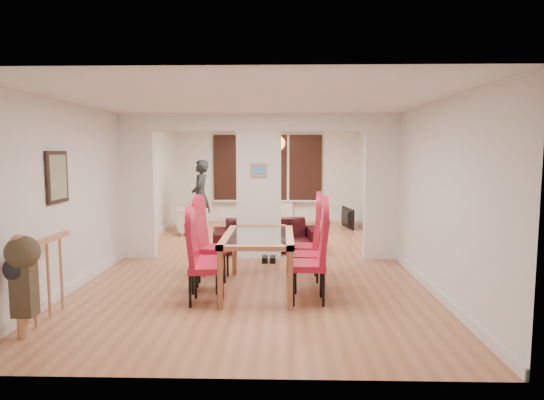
{
  "coord_description": "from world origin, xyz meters",
  "views": [
    {
      "loc": [
        0.44,
        -8.16,
        1.91
      ],
      "look_at": [
        0.22,
        0.6,
        1.0
      ],
      "focal_mm": 30.0,
      "sensor_mm": 36.0,
      "label": 1
    }
  ],
  "objects_px": {
    "dining_chair_ra": "(308,258)",
    "television": "(344,218)",
    "dining_table": "(259,262)",
    "sofa": "(267,235)",
    "dining_chair_rb": "(309,250)",
    "dining_chair_lc": "(214,243)",
    "dining_chair_lb": "(206,255)",
    "armchair": "(191,220)",
    "coffee_table": "(282,229)",
    "dining_chair_la": "(206,261)",
    "person": "(201,196)",
    "dining_chair_rc": "(304,242)",
    "bowl": "(273,222)",
    "bottle": "(272,217)"
  },
  "relations": [
    {
      "from": "dining_chair_ra",
      "to": "television",
      "type": "bearing_deg",
      "value": 80.04
    },
    {
      "from": "dining_chair_ra",
      "to": "television",
      "type": "height_order",
      "value": "dining_chair_ra"
    },
    {
      "from": "dining_table",
      "to": "sofa",
      "type": "height_order",
      "value": "dining_table"
    },
    {
      "from": "dining_table",
      "to": "sofa",
      "type": "xyz_separation_m",
      "value": [
        0.02,
        2.59,
        -0.09
      ]
    },
    {
      "from": "dining_chair_rb",
      "to": "dining_chair_lc",
      "type": "bearing_deg",
      "value": 164.2
    },
    {
      "from": "dining_table",
      "to": "sofa",
      "type": "bearing_deg",
      "value": 89.51
    },
    {
      "from": "dining_chair_lb",
      "to": "dining_chair_ra",
      "type": "distance_m",
      "value": 1.44
    },
    {
      "from": "sofa",
      "to": "television",
      "type": "height_order",
      "value": "sofa"
    },
    {
      "from": "armchair",
      "to": "coffee_table",
      "type": "xyz_separation_m",
      "value": [
        2.16,
        -0.01,
        -0.19
      ]
    },
    {
      "from": "television",
      "to": "dining_chair_la",
      "type": "bearing_deg",
      "value": 146.93
    },
    {
      "from": "dining_chair_rb",
      "to": "armchair",
      "type": "xyz_separation_m",
      "value": [
        -2.54,
        4.39,
        -0.25
      ]
    },
    {
      "from": "person",
      "to": "television",
      "type": "relative_size",
      "value": 1.94
    },
    {
      "from": "dining_chair_rc",
      "to": "person",
      "type": "relative_size",
      "value": 0.67
    },
    {
      "from": "dining_chair_lc",
      "to": "bowl",
      "type": "height_order",
      "value": "dining_chair_lc"
    },
    {
      "from": "bottle",
      "to": "armchair",
      "type": "bearing_deg",
      "value": -177.51
    },
    {
      "from": "dining_chair_rc",
      "to": "coffee_table",
      "type": "distance_m",
      "value": 3.9
    },
    {
      "from": "dining_chair_lb",
      "to": "bottle",
      "type": "xyz_separation_m",
      "value": [
        0.79,
        4.56,
        -0.13
      ]
    },
    {
      "from": "dining_table",
      "to": "dining_chair_rb",
      "type": "xyz_separation_m",
      "value": [
        0.7,
        0.01,
        0.18
      ]
    },
    {
      "from": "dining_chair_lc",
      "to": "sofa",
      "type": "height_order",
      "value": "dining_chair_lc"
    },
    {
      "from": "dining_chair_lc",
      "to": "television",
      "type": "bearing_deg",
      "value": 72.33
    },
    {
      "from": "dining_chair_lb",
      "to": "dining_chair_ra",
      "type": "relative_size",
      "value": 0.9
    },
    {
      "from": "dining_chair_rb",
      "to": "sofa",
      "type": "height_order",
      "value": "dining_chair_rb"
    },
    {
      "from": "sofa",
      "to": "bowl",
      "type": "height_order",
      "value": "sofa"
    },
    {
      "from": "dining_chair_lb",
      "to": "bowl",
      "type": "xyz_separation_m",
      "value": [
        0.81,
        4.5,
        -0.23
      ]
    },
    {
      "from": "sofa",
      "to": "bowl",
      "type": "distance_m",
      "value": 1.85
    },
    {
      "from": "dining_chair_lb",
      "to": "dining_chair_lc",
      "type": "height_order",
      "value": "dining_chair_lc"
    },
    {
      "from": "bottle",
      "to": "bowl",
      "type": "bearing_deg",
      "value": -68.47
    },
    {
      "from": "person",
      "to": "television",
      "type": "xyz_separation_m",
      "value": [
        3.56,
        0.61,
        -0.61
      ]
    },
    {
      "from": "dining_chair_rb",
      "to": "bottle",
      "type": "height_order",
      "value": "dining_chair_rb"
    },
    {
      "from": "dining_chair_lc",
      "to": "armchair",
      "type": "xyz_separation_m",
      "value": [
        -1.13,
        3.91,
        -0.24
      ]
    },
    {
      "from": "dining_table",
      "to": "dining_chair_rb",
      "type": "distance_m",
      "value": 0.72
    },
    {
      "from": "dining_chair_lb",
      "to": "television",
      "type": "xyz_separation_m",
      "value": [
        2.62,
        5.4,
        -0.25
      ]
    },
    {
      "from": "armchair",
      "to": "coffee_table",
      "type": "height_order",
      "value": "armchair"
    },
    {
      "from": "dining_chair_ra",
      "to": "dining_chair_rc",
      "type": "bearing_deg",
      "value": 92.49
    },
    {
      "from": "armchair",
      "to": "person",
      "type": "distance_m",
      "value": 0.66
    },
    {
      "from": "dining_table",
      "to": "dining_chair_la",
      "type": "bearing_deg",
      "value": -137.84
    },
    {
      "from": "dining_chair_la",
      "to": "dining_chair_lb",
      "type": "relative_size",
      "value": 1.07
    },
    {
      "from": "bowl",
      "to": "dining_chair_rb",
      "type": "bearing_deg",
      "value": -82.26
    },
    {
      "from": "dining_chair_rc",
      "to": "person",
      "type": "distance_m",
      "value": 4.78
    },
    {
      "from": "armchair",
      "to": "dining_chair_la",
      "type": "bearing_deg",
      "value": -4.64
    },
    {
      "from": "dining_chair_lc",
      "to": "sofa",
      "type": "distance_m",
      "value": 2.23
    },
    {
      "from": "dining_chair_ra",
      "to": "dining_chair_rb",
      "type": "relative_size",
      "value": 0.99
    },
    {
      "from": "person",
      "to": "bottle",
      "type": "bearing_deg",
      "value": 81.76
    },
    {
      "from": "dining_chair_ra",
      "to": "person",
      "type": "height_order",
      "value": "person"
    },
    {
      "from": "dining_chair_la",
      "to": "person",
      "type": "bearing_deg",
      "value": 95.15
    },
    {
      "from": "coffee_table",
      "to": "dining_chair_lc",
      "type": "bearing_deg",
      "value": -104.72
    },
    {
      "from": "bottle",
      "to": "dining_chair_la",
      "type": "bearing_deg",
      "value": -97.97
    },
    {
      "from": "dining_chair_rc",
      "to": "bowl",
      "type": "height_order",
      "value": "dining_chair_rc"
    },
    {
      "from": "dining_chair_lb",
      "to": "sofa",
      "type": "relative_size",
      "value": 0.49
    },
    {
      "from": "dining_table",
      "to": "person",
      "type": "bearing_deg",
      "value": 109.47
    }
  ]
}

